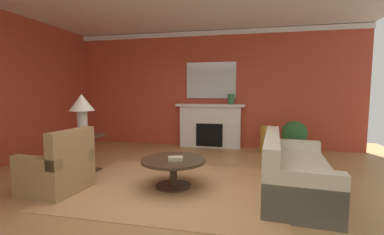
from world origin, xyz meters
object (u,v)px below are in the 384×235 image
mantel_mirror (211,80)px  potted_plant (294,136)px  vase_tall_corner (266,139)px  sofa (293,173)px  side_table (84,151)px  armchair_near_window (58,171)px  fireplace (210,127)px  vase_mantel_right (231,99)px  coffee_table (173,166)px  table_lamp (82,107)px

mantel_mirror → potted_plant: size_ratio=1.59×
mantel_mirror → vase_tall_corner: bearing=-16.4°
sofa → side_table: (-3.61, 0.19, 0.10)m
armchair_near_window → side_table: (-0.18, 0.90, 0.09)m
fireplace → sofa: bearing=-60.0°
fireplace → vase_mantel_right: size_ratio=6.63×
vase_tall_corner → potted_plant: bearing=-32.3°
coffee_table → potted_plant: size_ratio=1.20×
side_table → vase_mantel_right: size_ratio=2.58×
sofa → table_lamp: size_ratio=2.89×
fireplace → table_lamp: table_lamp is taller
armchair_near_window → vase_tall_corner: 4.59m
coffee_table → vase_mantel_right: 3.23m
side_table → table_lamp: bearing=0.0°
sofa → potted_plant: size_ratio=2.61×
fireplace → armchair_near_window: fireplace is taller
armchair_near_window → table_lamp: table_lamp is taller
coffee_table → potted_plant: 3.21m
armchair_near_window → vase_mantel_right: size_ratio=3.50×
mantel_mirror → table_lamp: 3.47m
armchair_near_window → fireplace: bearing=64.0°
coffee_table → side_table: (-1.82, 0.36, 0.06)m
armchair_near_window → vase_mantel_right: vase_mantel_right is taller
coffee_table → vase_tall_corner: bearing=61.0°
table_lamp → vase_mantel_right: 3.64m
side_table → coffee_table: bearing=-11.1°
vase_mantel_right → sofa: bearing=-68.5°
fireplace → coffee_table: fireplace is taller
sofa → armchair_near_window: (-3.43, -0.71, 0.01)m
mantel_mirror → side_table: (-1.93, -2.83, -1.39)m
potted_plant → coffee_table: bearing=-131.8°
fireplace → potted_plant: (2.02, -0.68, -0.06)m
mantel_mirror → side_table: 3.70m
sofa → table_lamp: 3.73m
table_lamp → vase_mantel_right: (2.48, 2.66, 0.07)m
sofa → vase_mantel_right: bearing=111.5°
fireplace → potted_plant: 2.13m
fireplace → table_lamp: 3.40m
mantel_mirror → table_lamp: size_ratio=1.76×
vase_mantel_right → side_table: bearing=-133.0°
sofa → coffee_table: size_ratio=2.17×
table_lamp → potted_plant: table_lamp is taller
sofa → coffee_table: 1.79m
sofa → fireplace: bearing=120.0°
coffee_table → vase_tall_corner: 3.16m
side_table → potted_plant: size_ratio=0.84×
fireplace → coffee_table: (-0.11, -3.07, -0.21)m
armchair_near_window → potted_plant: size_ratio=1.14×
coffee_table → vase_mantel_right: bearing=77.6°
fireplace → mantel_mirror: mantel_mirror is taller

